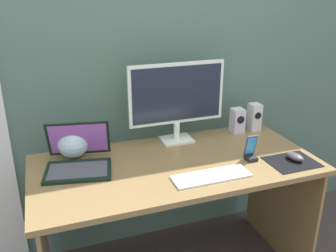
{
  "coord_description": "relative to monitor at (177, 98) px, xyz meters",
  "views": [
    {
      "loc": [
        -0.6,
        -1.57,
        1.6
      ],
      "look_at": [
        -0.05,
        -0.02,
        0.95
      ],
      "focal_mm": 39.01,
      "sensor_mm": 36.0,
      "label": 1
    }
  ],
  "objects": [
    {
      "name": "mousepad",
      "position": [
        0.46,
        -0.46,
        -0.26
      ],
      "size": [
        0.25,
        0.2,
        0.0
      ],
      "primitive_type": "cube",
      "color": "black",
      "rests_on": "desk"
    },
    {
      "name": "monitor",
      "position": [
        0.0,
        0.0,
        0.0
      ],
      "size": [
        0.56,
        0.14,
        0.46
      ],
      "color": "white",
      "rests_on": "desk"
    },
    {
      "name": "keyboard_external",
      "position": [
        -0.0,
        -0.46,
        -0.26
      ],
      "size": [
        0.38,
        0.13,
        0.01
      ],
      "primitive_type": "cube",
      "rotation": [
        0.0,
        0.0,
        0.0
      ],
      "color": "white",
      "rests_on": "desk"
    },
    {
      "name": "fishbowl",
      "position": [
        -0.59,
        -0.01,
        -0.18
      ],
      "size": [
        0.16,
        0.16,
        0.16
      ],
      "primitive_type": "sphere",
      "color": "silver",
      "rests_on": "desk"
    },
    {
      "name": "speaker_right",
      "position": [
        0.52,
        -0.0,
        -0.18
      ],
      "size": [
        0.07,
        0.08,
        0.17
      ],
      "color": "silver",
      "rests_on": "desk"
    },
    {
      "name": "wall_back",
      "position": [
        -0.11,
        0.18,
        0.25
      ],
      "size": [
        6.0,
        0.04,
        2.5
      ],
      "primitive_type": "cube",
      "color": "#506B5D",
      "rests_on": "ground_plane"
    },
    {
      "name": "mouse",
      "position": [
        0.49,
        -0.45,
        -0.24
      ],
      "size": [
        0.08,
        0.11,
        0.04
      ],
      "primitive_type": "ellipsoid",
      "rotation": [
        0.0,
        0.0,
        0.2
      ],
      "color": "#494146",
      "rests_on": "mousepad"
    },
    {
      "name": "speaker_near_monitor",
      "position": [
        0.4,
        -0.0,
        -0.19
      ],
      "size": [
        0.07,
        0.08,
        0.15
      ],
      "color": "silver",
      "rests_on": "desk"
    },
    {
      "name": "phone_in_dock",
      "position": [
        0.27,
        -0.36,
        -0.21
      ],
      "size": [
        0.06,
        0.06,
        0.14
      ],
      "color": "black",
      "rests_on": "desk"
    },
    {
      "name": "desk",
      "position": [
        -0.11,
        -0.26,
        -0.41
      ],
      "size": [
        1.46,
        0.7,
        0.74
      ],
      "color": "olive",
      "rests_on": "ground_plane"
    },
    {
      "name": "laptop",
      "position": [
        -0.58,
        -0.15,
        -0.22
      ],
      "size": [
        0.37,
        0.35,
        0.22
      ],
      "color": "black",
      "rests_on": "desk"
    }
  ]
}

